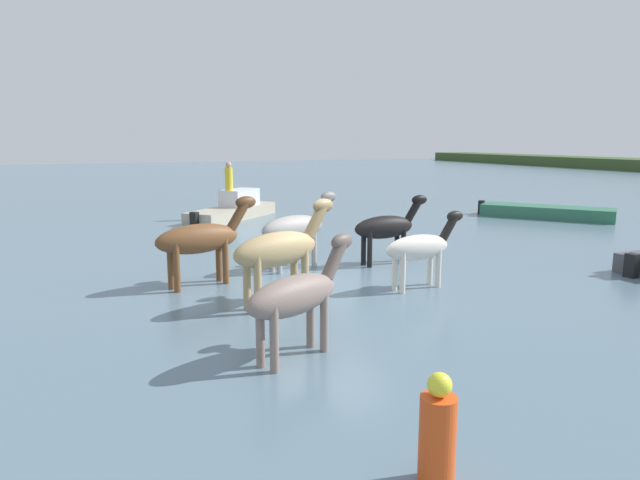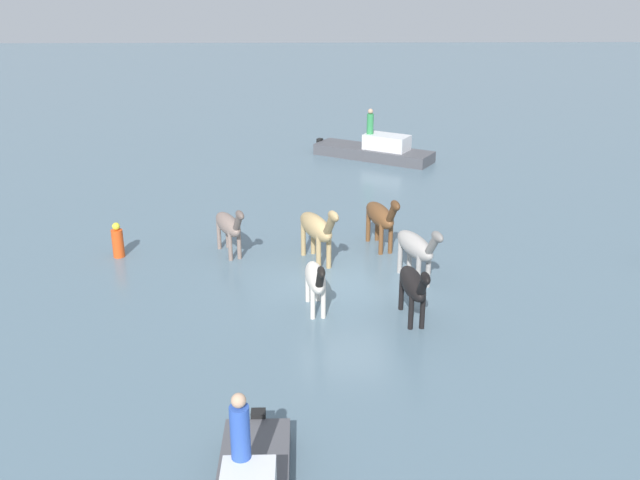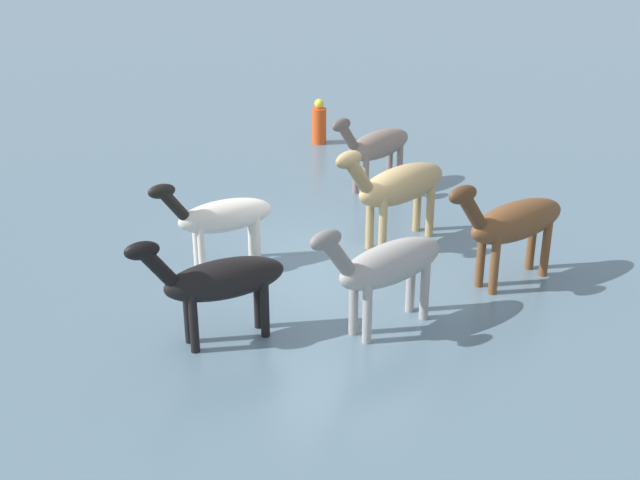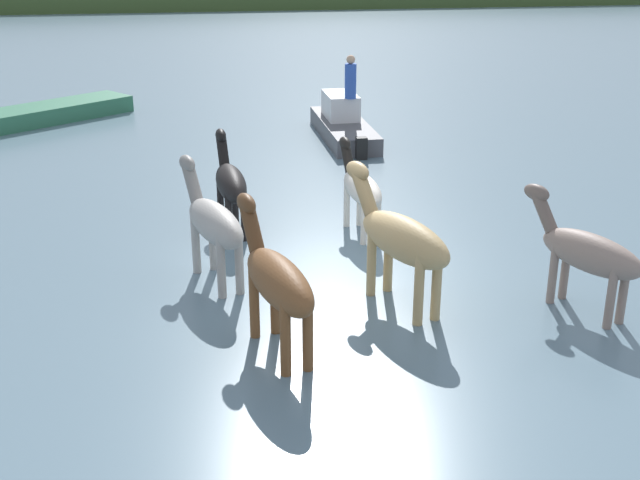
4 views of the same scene
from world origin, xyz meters
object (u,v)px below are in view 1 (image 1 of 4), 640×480
Objects in this scene: horse_gray_outer at (297,295)px; horse_mid_herd at (201,239)px; boat_tender_starboard at (546,214)px; person_watcher_seated at (229,177)px; horse_rear_stallion at (387,227)px; buoy_channel_marker at (437,434)px; horse_chestnut_trailing at (296,228)px; boat_motor_center at (234,211)px; horse_dark_mare at (420,248)px; horse_dun_straggler at (280,249)px.

horse_gray_outer is 0.88× the size of horse_mid_herd.
person_watcher_seated is at bearing -149.64° from boat_tender_starboard.
horse_gray_outer is 0.96× the size of horse_rear_stallion.
horse_mid_herd is 16.58m from boat_tender_starboard.
horse_gray_outer is 3.54m from buoy_channel_marker.
horse_chestnut_trailing is at bearing 167.60° from buoy_channel_marker.
horse_mid_herd is 10.97m from boat_motor_center.
horse_gray_outer reaches higher than boat_motor_center.
boat_tender_starboard is at bearing 3.82° from horse_mid_herd.
person_watcher_seated reaches higher than horse_dark_mare.
boat_motor_center is at bearing -150.27° from boat_tender_starboard.
boat_motor_center is 18.94m from buoy_channel_marker.
boat_motor_center is (-10.07, -1.58, -0.68)m from horse_rear_stallion.
person_watcher_seated is (-15.14, 2.77, 0.76)m from horse_gray_outer.
horse_dark_mare is (2.91, 1.85, -0.13)m from horse_chestnut_trailing.
horse_dun_straggler is 1.06× the size of horse_chestnut_trailing.
horse_mid_herd is at bearing -109.03° from boat_tender_starboard.
horse_mid_herd reaches higher than horse_rear_stallion.
horse_dun_straggler reaches higher than buoy_channel_marker.
horse_gray_outer is 5.96m from horse_chestnut_trailing.
boat_motor_center reaches higher than buoy_channel_marker.
horse_mid_herd is at bearing -176.06° from buoy_channel_marker.
horse_dun_straggler reaches higher than horse_rear_stallion.
horse_rear_stallion is (-2.39, 3.84, -0.14)m from horse_dun_straggler.
boat_tender_starboard is 20.36m from buoy_channel_marker.
person_watcher_seated reaches higher than boat_tender_starboard.
horse_dark_mare is 13.53m from boat_tender_starboard.
horse_chestnut_trailing reaches higher than horse_rear_stallion.
horse_dun_straggler is 1.17× the size of horse_gray_outer.
horse_chestnut_trailing is 9.60m from person_watcher_seated.
horse_dun_straggler is 6.32m from buoy_channel_marker.
horse_gray_outer is at bearing -94.09° from boat_tender_starboard.
horse_dun_straggler is 0.57× the size of boat_motor_center.
boat_motor_center is at bearing 87.48° from horse_dark_mare.
person_watcher_seated is at bearing 57.63° from horse_mid_herd.
horse_dun_straggler is 12.69m from boat_motor_center.
buoy_channel_marker is (18.64, -2.66, -1.24)m from person_watcher_seated.
horse_chestnut_trailing is at bearing -3.97° from person_watcher_seated.
horse_chestnut_trailing is 2.68m from horse_mid_herd.
boat_motor_center is at bearing 93.63° from horse_rear_stallion.
horse_dark_mare is (0.09, 3.26, -0.20)m from horse_dun_straggler.
boat_tender_starboard is at bearing 5.30° from horse_dun_straggler.
horse_dark_mare is 1.84× the size of person_watcher_seated.
horse_dun_straggler is 1.19× the size of horse_dark_mare.
horse_chestnut_trailing is (-5.58, 2.10, 0.07)m from horse_gray_outer.
horse_dark_mare is 12.61m from boat_motor_center.
horse_chestnut_trailing is 2.07× the size of person_watcher_seated.
person_watcher_seated is (-9.99, -1.76, 0.75)m from horse_rear_stallion.
boat_tender_starboard is at bearing 68.18° from person_watcher_seated.
horse_gray_outer is at bearing -136.63° from horse_rear_stallion.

